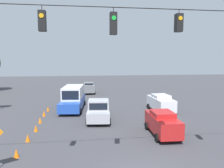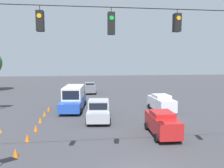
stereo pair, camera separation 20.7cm
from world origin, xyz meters
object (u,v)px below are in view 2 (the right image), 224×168
sedan_white_oncoming_far (161,103)px  traffic_cone_fourth (40,120)px  traffic_cone_nearest (16,153)px  traffic_cone_fifth (44,113)px  box_truck_blue_withflow_far (74,98)px  pickup_truck_silver_withflow_mid (99,110)px  overhead_signal_span (145,64)px  sedan_grey_withflow_deep (90,88)px  traffic_cone_second (27,138)px  sedan_red_crossing_near (162,123)px  traffic_cone_third (36,128)px  traffic_cone_farthest (49,109)px

sedan_white_oncoming_far → traffic_cone_fourth: bearing=12.8°
traffic_cone_nearest → traffic_cone_fifth: size_ratio=1.00×
box_truck_blue_withflow_far → pickup_truck_silver_withflow_mid: box_truck_blue_withflow_far is taller
overhead_signal_span → sedan_grey_withflow_deep: size_ratio=5.42×
traffic_cone_nearest → traffic_cone_second: same height
pickup_truck_silver_withflow_mid → traffic_cone_second: size_ratio=9.74×
pickup_truck_silver_withflow_mid → traffic_cone_second: bearing=41.5°
sedan_red_crossing_near → traffic_cone_fifth: bearing=-35.2°
sedan_red_crossing_near → box_truck_blue_withflow_far: (7.32, -10.22, 0.36)m
sedan_red_crossing_near → traffic_cone_fourth: 11.25m
box_truck_blue_withflow_far → traffic_cone_third: bearing=70.9°
traffic_cone_fourth → sedan_grey_withflow_deep: bearing=-106.2°
box_truck_blue_withflow_far → pickup_truck_silver_withflow_mid: size_ratio=1.40×
traffic_cone_second → traffic_cone_third: 2.24m
traffic_cone_fifth → traffic_cone_farthest: same height
traffic_cone_second → traffic_cone_third: size_ratio=1.00×
box_truck_blue_withflow_far → traffic_cone_nearest: size_ratio=13.62×
box_truck_blue_withflow_far → traffic_cone_farthest: 3.13m
traffic_cone_nearest → sedan_red_crossing_near: bearing=-165.7°
traffic_cone_nearest → traffic_cone_third: bearing=-92.1°
box_truck_blue_withflow_far → sedan_white_oncoming_far: 10.36m
overhead_signal_span → sedan_grey_withflow_deep: (1.98, -28.06, -4.76)m
sedan_red_crossing_near → traffic_cone_farthest: sedan_red_crossing_near is taller
box_truck_blue_withflow_far → traffic_cone_fourth: (2.87, 5.52, -1.08)m
sedan_grey_withflow_deep → pickup_truck_silver_withflow_mid: bearing=91.4°
traffic_cone_nearest → pickup_truck_silver_withflow_mid: bearing=-126.6°
box_truck_blue_withflow_far → traffic_cone_farthest: box_truck_blue_withflow_far is taller
sedan_grey_withflow_deep → box_truck_blue_withflow_far: bearing=79.5°
box_truck_blue_withflow_far → sedan_red_crossing_near: bearing=125.6°
overhead_signal_span → pickup_truck_silver_withflow_mid: 11.78m
traffic_cone_third → traffic_cone_fifth: same height
traffic_cone_nearest → traffic_cone_fourth: bearing=-90.5°
overhead_signal_span → traffic_cone_fifth: overhead_signal_span is taller
sedan_red_crossing_near → traffic_cone_fourth: sedan_red_crossing_near is taller
sedan_red_crossing_near → traffic_cone_second: bearing=-0.0°
overhead_signal_span → traffic_cone_second: bearing=-38.9°
traffic_cone_second → sedan_white_oncoming_far: bearing=-149.4°
sedan_white_oncoming_far → pickup_truck_silver_withflow_mid: 7.83m
traffic_cone_nearest → traffic_cone_fifth: same height
traffic_cone_second → traffic_cone_fourth: (-0.01, -4.70, 0.00)m
sedan_white_oncoming_far → traffic_cone_third: (12.78, 5.38, -0.74)m
traffic_cone_fourth → sedan_white_oncoming_far: bearing=-167.2°
sedan_grey_withflow_deep → traffic_cone_fourth: (5.11, 17.62, -0.71)m
traffic_cone_fourth → traffic_cone_farthest: 4.80m
sedan_grey_withflow_deep → box_truck_blue_withflow_far: 12.32m
traffic_cone_nearest → traffic_cone_third: (-0.18, -4.85, 0.00)m
traffic_cone_fourth → traffic_cone_farthest: bearing=-90.2°
traffic_cone_nearest → traffic_cone_third: 4.85m
sedan_white_oncoming_far → traffic_cone_third: bearing=22.8°
traffic_cone_second → traffic_cone_nearest: bearing=88.9°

